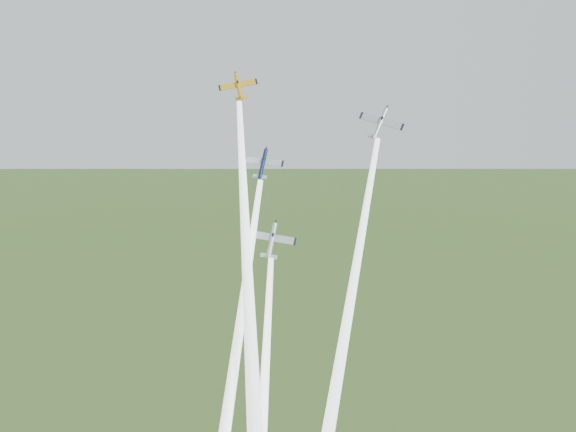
% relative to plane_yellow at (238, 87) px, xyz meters
% --- Properties ---
extents(plane_yellow, '(8.10, 5.40, 7.24)m').
position_rel_plane_yellow_xyz_m(plane_yellow, '(0.00, 0.00, 0.00)').
color(plane_yellow, gold).
extents(smoke_trail_yellow, '(7.49, 37.10, 53.27)m').
position_rel_plane_yellow_xyz_m(smoke_trail_yellow, '(2.64, -19.15, -28.60)').
color(smoke_trail_yellow, white).
extents(plane_navy, '(8.00, 5.79, 6.80)m').
position_rel_plane_yellow_xyz_m(plane_navy, '(4.44, -6.08, -12.72)').
color(plane_navy, '#0D143C').
extents(smoke_trail_navy, '(10.37, 42.71, 61.98)m').
position_rel_plane_yellow_xyz_m(smoke_trail_navy, '(0.32, -27.98, -45.67)').
color(smoke_trail_navy, white).
extents(plane_silver_right, '(10.48, 7.23, 9.02)m').
position_rel_plane_yellow_xyz_m(plane_silver_right, '(24.70, 0.63, -6.33)').
color(plane_silver_right, '#A5ADB3').
extents(smoke_trail_silver_right, '(16.60, 41.72, 62.48)m').
position_rel_plane_yellow_xyz_m(smoke_trail_silver_right, '(17.30, -20.56, -39.53)').
color(smoke_trail_silver_right, white).
extents(plane_silver_low, '(9.07, 5.74, 8.32)m').
position_rel_plane_yellow_xyz_m(plane_silver_low, '(6.09, -10.77, -24.86)').
color(plane_silver_low, '#A4ACB2').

